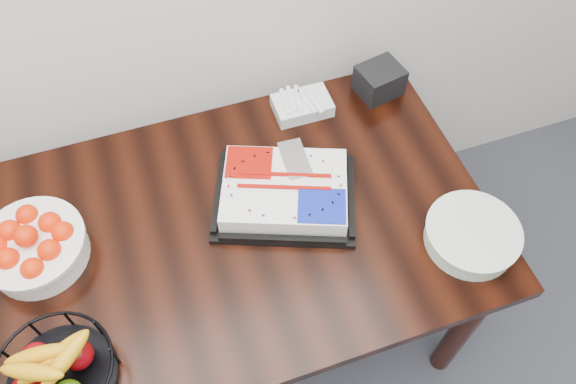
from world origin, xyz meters
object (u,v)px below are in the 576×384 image
object	(u,v)px
cake_tray	(285,192)
napkin_box	(379,80)
fruit_basket	(57,372)
plate_stack	(471,235)
table	(175,260)
tangerine_bowl	(31,243)

from	to	relation	value
cake_tray	napkin_box	size ratio (longest dim) A/B	3.57
fruit_basket	plate_stack	bearing A→B (deg)	1.18
table	tangerine_bowl	distance (m)	0.38
table	plate_stack	size ratio (longest dim) A/B	6.98
table	plate_stack	world-z (taller)	plate_stack
fruit_basket	napkin_box	distance (m)	1.26
cake_tray	napkin_box	world-z (taller)	napkin_box
napkin_box	tangerine_bowl	bearing A→B (deg)	-166.38
table	plate_stack	xyz separation A→B (m)	(0.78, -0.25, 0.12)
tangerine_bowl	plate_stack	xyz separation A→B (m)	(1.12, -0.33, -0.05)
table	cake_tray	bearing A→B (deg)	6.87
cake_tray	fruit_basket	bearing A→B (deg)	-154.24
fruit_basket	napkin_box	bearing A→B (deg)	29.87
cake_tray	fruit_basket	xyz separation A→B (m)	(-0.66, -0.32, 0.02)
fruit_basket	plate_stack	distance (m)	1.10
plate_stack	napkin_box	xyz separation A→B (m)	(-0.00, 0.60, 0.02)
table	fruit_basket	world-z (taller)	fruit_basket
fruit_basket	napkin_box	xyz separation A→B (m)	(1.09, 0.63, -0.01)
cake_tray	plate_stack	bearing A→B (deg)	-34.18
table	plate_stack	bearing A→B (deg)	-17.93
cake_tray	fruit_basket	world-z (taller)	fruit_basket
tangerine_bowl	table	bearing A→B (deg)	-13.48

